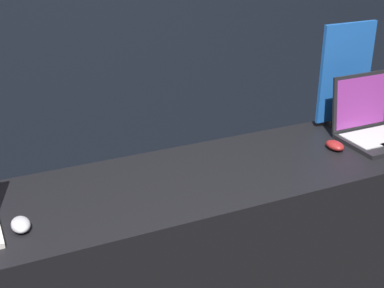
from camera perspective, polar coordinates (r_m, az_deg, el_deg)
wall_back at (r=3.79m, az=-12.46°, el=14.20°), size 8.00×0.05×2.80m
display_counter at (r=2.46m, az=-0.02°, el=-13.94°), size 2.35×0.61×1.00m
mouse_front at (r=1.94m, az=-17.81°, el=-8.19°), size 0.06×0.10×0.04m
laptop_back at (r=2.67m, az=18.59°, el=1.92°), size 0.32×0.31×0.29m
mouse_back at (r=2.51m, az=15.00°, el=-0.15°), size 0.07×0.10×0.04m
promo_stand_back at (r=2.76m, az=16.02°, el=6.93°), size 0.30×0.07×0.51m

